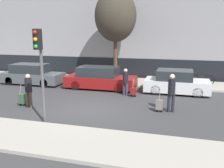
% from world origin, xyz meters
% --- Properties ---
extents(ground_plane, '(80.00, 80.00, 0.00)m').
position_xyz_m(ground_plane, '(0.00, 0.00, 0.00)').
color(ground_plane, '#38383A').
extents(sidewalk_near, '(28.00, 2.50, 0.12)m').
position_xyz_m(sidewalk_near, '(0.00, -3.75, 0.06)').
color(sidewalk_near, '#A39E93').
rests_on(sidewalk_near, ground_plane).
extents(sidewalk_far, '(28.00, 3.00, 0.12)m').
position_xyz_m(sidewalk_far, '(0.00, 7.00, 0.06)').
color(sidewalk_far, '#A39E93').
rests_on(sidewalk_far, ground_plane).
extents(building_facade, '(28.00, 2.35, 10.21)m').
position_xyz_m(building_facade, '(0.00, 10.35, 5.09)').
color(building_facade, gray).
rests_on(building_facade, ground_plane).
extents(parked_car_0, '(4.54, 1.74, 1.47)m').
position_xyz_m(parked_car_0, '(-6.12, 4.57, 0.68)').
color(parked_car_0, '#4C5156').
rests_on(parked_car_0, ground_plane).
extents(parked_car_1, '(4.69, 1.85, 1.48)m').
position_xyz_m(parked_car_1, '(-0.86, 4.51, 0.69)').
color(parked_car_1, maroon).
rests_on(parked_car_1, ground_plane).
extents(parked_car_2, '(3.91, 1.88, 1.45)m').
position_xyz_m(parked_car_2, '(4.10, 4.61, 0.67)').
color(parked_car_2, silver).
rests_on(parked_car_2, ground_plane).
extents(pedestrian_left, '(0.34, 0.34, 1.71)m').
position_xyz_m(pedestrian_left, '(-2.94, -0.52, 0.97)').
color(pedestrian_left, '#4C4233').
rests_on(pedestrian_left, ground_plane).
extents(trolley_left, '(0.34, 0.29, 1.16)m').
position_xyz_m(trolley_left, '(-3.47, -0.38, 0.37)').
color(trolley_left, '#335138').
rests_on(trolley_left, ground_plane).
extents(pedestrian_center, '(0.34, 0.34, 1.63)m').
position_xyz_m(pedestrian_center, '(1.20, 3.17, 0.92)').
color(pedestrian_center, '#383347').
rests_on(pedestrian_center, ground_plane).
extents(trolley_center, '(0.34, 0.29, 1.07)m').
position_xyz_m(trolley_center, '(1.71, 2.98, 0.32)').
color(trolley_center, maroon).
rests_on(trolley_center, ground_plane).
extents(pedestrian_right, '(0.34, 0.34, 1.84)m').
position_xyz_m(pedestrian_right, '(3.98, 0.66, 1.05)').
color(pedestrian_right, '#23232D').
rests_on(pedestrian_right, ground_plane).
extents(trolley_right, '(0.34, 0.29, 1.12)m').
position_xyz_m(trolley_right, '(3.45, 0.52, 0.35)').
color(trolley_right, slate).
rests_on(trolley_right, ground_plane).
extents(traffic_light, '(0.28, 0.47, 3.88)m').
position_xyz_m(traffic_light, '(-1.06, -2.36, 2.76)').
color(traffic_light, '#515154').
rests_on(traffic_light, ground_plane).
extents(parked_bicycle, '(1.77, 0.06, 0.96)m').
position_xyz_m(parked_bicycle, '(5.76, 7.19, 0.49)').
color(parked_bicycle, black).
rests_on(parked_bicycle, sidewalk_far).
extents(bare_tree_near_crossing, '(3.03, 3.03, 6.61)m').
position_xyz_m(bare_tree_near_crossing, '(-0.44, 6.91, 4.86)').
color(bare_tree_near_crossing, '#4C3826').
rests_on(bare_tree_near_crossing, sidewalk_far).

